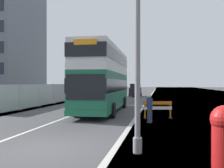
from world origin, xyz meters
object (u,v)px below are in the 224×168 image
Objects in this scene: lamppost_foreground at (138,39)px; pedestrian_at_kerb at (150,108)px; car_oncoming_near at (90,91)px; double_decker_bus at (104,78)px; car_receding_far at (113,89)px; roadworks_barrier at (158,108)px; car_receding_mid at (135,90)px.

lamppost_foreground is 6.85m from pedestrian_at_kerb.
lamppost_foreground is 4.77× the size of pedestrian_at_kerb.
car_oncoming_near is (-8.88, 25.75, -2.59)m from lamppost_foreground.
car_receding_far is at bearing 99.17° from double_decker_bus.
roadworks_barrier is at bearing -74.70° from car_receding_far.
car_oncoming_near is 14.99m from car_receding_far.
car_oncoming_near reaches higher than pedestrian_at_kerb.
car_receding_mid reaches higher than pedestrian_at_kerb.
car_receding_mid reaches higher than roadworks_barrier.
car_receding_far is at bearing 103.85° from pedestrian_at_kerb.
car_oncoming_near reaches higher than car_receding_far.
car_receding_far is (-8.36, 40.74, -2.66)m from lamppost_foreground.
lamppost_foreground is 8.56m from roadworks_barrier.
car_oncoming_near reaches higher than car_receding_mid.
lamppost_foreground reaches higher than pedestrian_at_kerb.
car_receding_mid is (-3.91, 26.30, 0.33)m from roadworks_barrier.
car_receding_mid is at bearing 56.92° from car_oncoming_near.
car_receding_mid is (-3.32, 34.29, -2.65)m from lamppost_foreground.
car_oncoming_near is at bearing 118.08° from roadworks_barrier.
pedestrian_at_kerb is (-0.44, -1.77, 0.13)m from roadworks_barrier.
pedestrian_at_kerb is (0.15, 6.22, -2.85)m from lamppost_foreground.
double_decker_bus is at bearing 126.87° from pedestrian_at_kerb.
car_receding_mid reaches higher than car_receding_far.
lamppost_foreground is 41.67m from car_receding_far.
lamppost_foreground is at bearing -94.22° from roadworks_barrier.
car_receding_far is 35.55m from pedestrian_at_kerb.
pedestrian_at_kerb is (3.47, -28.07, -0.20)m from car_receding_mid.
pedestrian_at_kerb is at bearing 88.65° from lamppost_foreground.
lamppost_foreground is at bearing -78.40° from car_receding_far.
double_decker_bus is 7.04× the size of pedestrian_at_kerb.
lamppost_foreground is 1.85× the size of car_receding_mid.
pedestrian_at_kerb is at bearing -82.96° from car_receding_mid.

